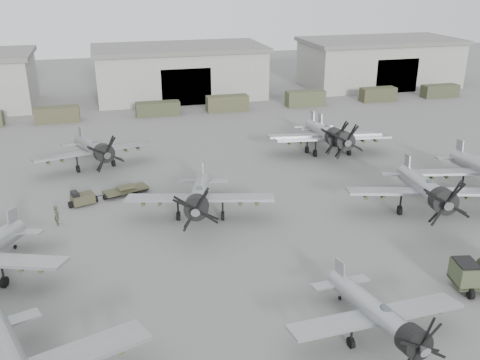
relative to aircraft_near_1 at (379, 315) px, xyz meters
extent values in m
plane|color=#62625F|center=(-1.30, 6.77, -2.02)|extent=(220.00, 220.00, 0.00)
cube|color=#A7A89D|center=(-1.30, 68.77, 1.98)|extent=(28.00, 14.00, 8.00)
cube|color=slate|center=(-1.30, 68.77, 6.33)|extent=(29.00, 14.80, 0.70)
cube|color=black|center=(-1.30, 61.97, 0.98)|extent=(8.12, 0.40, 6.00)
cube|color=#A7A89D|center=(36.70, 68.77, 1.98)|extent=(28.00, 14.00, 8.00)
cube|color=slate|center=(36.70, 68.77, 6.33)|extent=(29.00, 14.80, 0.70)
cube|color=black|center=(36.70, 61.97, 0.98)|extent=(8.12, 0.40, 6.00)
cube|color=#43432C|center=(-21.27, 56.77, -0.90)|extent=(6.25, 2.20, 2.23)
cube|color=#3A3E28|center=(-6.61, 56.77, -0.98)|extent=(6.62, 2.20, 2.07)
cube|color=#43442D|center=(4.27, 56.77, -0.81)|extent=(6.56, 2.20, 2.42)
cube|color=#42472E|center=(17.33, 56.77, -0.79)|extent=(6.35, 2.20, 2.45)
cube|color=#3D3E28|center=(30.40, 56.77, -0.88)|extent=(5.99, 2.20, 2.29)
cube|color=#3A402A|center=(42.32, 56.77, -0.95)|extent=(6.40, 2.20, 2.14)
cylinder|color=#9FA1A7|center=(-0.04, 0.82, -0.08)|extent=(1.82, 9.41, 2.75)
cylinder|color=black|center=(0.18, -3.31, 0.58)|extent=(1.75, 1.48, 1.83)
cube|color=#9FA1A7|center=(-0.02, 0.30, -0.30)|extent=(11.11, 2.53, 0.49)
cube|color=#9FA1A7|center=(-0.27, 4.96, 0.06)|extent=(0.18, 1.47, 1.76)
ellipsoid|color=#3F4C54|center=(0.03, -0.58, 0.72)|extent=(0.58, 1.08, 0.49)
cylinder|color=black|center=(-1.68, 0.03, -1.71)|extent=(0.28, 0.72, 0.71)
cylinder|color=black|center=(1.67, 0.21, -1.71)|extent=(0.28, 0.72, 0.71)
cylinder|color=black|center=(-0.25, 4.70, -1.89)|extent=(0.12, 0.29, 0.28)
cube|color=#979A9F|center=(-22.50, 18.20, 0.41)|extent=(0.71, 1.65, 2.05)
cylinder|color=black|center=(-22.62, 12.22, -1.66)|extent=(0.55, 0.87, 0.82)
cylinder|color=black|center=(-22.60, 17.91, -1.87)|extent=(0.23, 0.35, 0.33)
cylinder|color=#97999F|center=(-6.92, 20.17, 0.29)|extent=(4.27, 11.17, 3.28)
cylinder|color=black|center=(-8.13, 15.39, 1.07)|extent=(2.34, 2.10, 2.18)
cube|color=#97999F|center=(-7.07, 19.56, 0.03)|extent=(13.28, 5.48, 0.59)
cube|color=#97999F|center=(-5.70, 24.95, 0.46)|extent=(0.55, 1.72, 2.10)
ellipsoid|color=#3F4C54|center=(-7.33, 18.55, 1.24)|extent=(0.92, 1.38, 0.59)
cylinder|color=black|center=(-9.06, 19.85, -1.65)|extent=(0.49, 0.89, 0.84)
cylinder|color=black|center=(-5.19, 18.87, -1.65)|extent=(0.49, 0.89, 0.84)
cylinder|color=black|center=(-5.78, 24.65, -1.86)|extent=(0.20, 0.36, 0.34)
cylinder|color=#9A9CA2|center=(13.04, 16.14, 0.44)|extent=(4.79, 11.85, 3.49)
cylinder|color=black|center=(11.63, 11.09, 1.27)|extent=(2.52, 2.27, 2.32)
cube|color=#9A9CA2|center=(12.86, 15.50, 0.16)|extent=(14.10, 6.12, 0.63)
cube|color=#9A9CA2|center=(14.45, 21.19, 0.61)|extent=(0.63, 1.82, 2.23)
ellipsoid|color=#3F4C54|center=(12.56, 14.42, 1.45)|extent=(1.00, 1.47, 0.62)
cylinder|color=black|center=(10.76, 15.85, -1.63)|extent=(0.54, 0.94, 0.89)
cylinder|color=black|center=(14.85, 14.71, -1.63)|extent=(0.54, 0.94, 0.89)
cylinder|color=black|center=(14.36, 20.87, -1.85)|extent=(0.22, 0.38, 0.36)
cube|color=gray|center=(22.73, 24.26, 0.59)|extent=(0.52, 1.83, 2.21)
cylinder|color=black|center=(19.39, 18.77, -1.63)|extent=(0.49, 0.93, 0.88)
cylinder|color=black|center=(22.66, 23.94, -1.85)|extent=(0.21, 0.37, 0.35)
cylinder|color=gray|center=(-16.29, 35.91, 0.30)|extent=(4.37, 11.17, 3.28)
cylinder|color=black|center=(-15.03, 31.14, 1.08)|extent=(2.35, 2.12, 2.19)
cube|color=gray|center=(-16.13, 35.30, 0.03)|extent=(13.29, 5.60, 0.59)
cube|color=gray|center=(-17.55, 40.69, 0.46)|extent=(0.57, 1.72, 2.10)
ellipsoid|color=#3F4C54|center=(-15.86, 34.29, 1.25)|extent=(0.93, 1.38, 0.59)
cylinder|color=black|center=(-18.00, 34.59, -1.65)|extent=(0.50, 0.89, 0.84)
cylinder|color=black|center=(-14.14, 35.61, -1.65)|extent=(0.50, 0.89, 0.84)
cylinder|color=black|center=(-17.47, 40.38, -1.86)|extent=(0.21, 0.36, 0.34)
cylinder|color=#999CA2|center=(11.58, 33.46, 0.41)|extent=(3.23, 11.79, 3.44)
cylinder|color=black|center=(10.87, 28.34, 1.23)|extent=(2.31, 2.01, 2.29)
cube|color=#999CA2|center=(11.49, 32.81, 0.13)|extent=(13.96, 4.28, 0.62)
cube|color=#999CA2|center=(12.28, 38.59, 0.58)|extent=(0.38, 1.83, 2.20)
ellipsoid|color=#3F4C54|center=(11.34, 31.72, 1.40)|extent=(0.83, 1.40, 0.62)
cylinder|color=black|center=(9.39, 32.88, -1.63)|extent=(0.43, 0.91, 0.88)
cylinder|color=black|center=(13.53, 32.31, -1.63)|extent=(0.43, 0.91, 0.88)
cylinder|color=black|center=(12.24, 38.26, -1.85)|extent=(0.18, 0.37, 0.35)
cylinder|color=#999CA2|center=(11.13, 34.98, 0.41)|extent=(3.23, 11.79, 3.44)
cylinder|color=black|center=(10.42, 29.86, 1.23)|extent=(2.31, 2.01, 2.29)
cube|color=#999CA2|center=(11.04, 34.33, 0.13)|extent=(13.96, 4.28, 0.62)
cube|color=#999CA2|center=(11.83, 40.10, 0.58)|extent=(0.38, 1.83, 2.20)
ellipsoid|color=#3F4C54|center=(10.89, 33.24, 1.40)|extent=(0.83, 1.40, 0.62)
cylinder|color=black|center=(8.94, 34.39, -1.63)|extent=(0.43, 0.91, 0.88)
cylinder|color=black|center=(13.08, 33.82, -1.63)|extent=(0.43, 0.91, 0.88)
cylinder|color=black|center=(11.79, 39.78, -1.85)|extent=(0.18, 0.37, 0.35)
cube|color=#3B432B|center=(8.54, 3.59, -0.62)|extent=(1.80, 2.30, 1.53)
cube|color=black|center=(8.54, 3.59, 0.19)|extent=(1.66, 2.02, 0.14)
cylinder|color=black|center=(8.44, 2.56, -1.61)|extent=(0.42, 0.85, 0.81)
cube|color=#3B3A26|center=(-17.37, 25.41, -1.39)|extent=(2.36, 1.87, 0.92)
cube|color=black|center=(-18.02, 25.19, -0.82)|extent=(0.88, 1.16, 0.57)
cylinder|color=black|center=(-17.37, 25.41, -1.73)|extent=(1.51, 1.06, 0.64)
cylinder|color=black|center=(-15.96, 25.91, -1.50)|extent=(1.33, 0.54, 0.09)
cube|color=#3B3A26|center=(-13.26, 26.85, -1.50)|extent=(4.64, 2.95, 0.21)
cylinder|color=black|center=(-13.26, 26.85, -1.79)|extent=(1.79, 1.04, 0.50)
cylinder|color=#3B3A26|center=(-13.26, 26.85, -1.27)|extent=(1.64, 0.88, 0.37)
imported|color=#343B27|center=(-19.51, 21.55, -1.10)|extent=(0.58, 0.75, 1.84)
camera|label=1|loc=(-14.66, -23.42, 19.13)|focal=40.00mm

